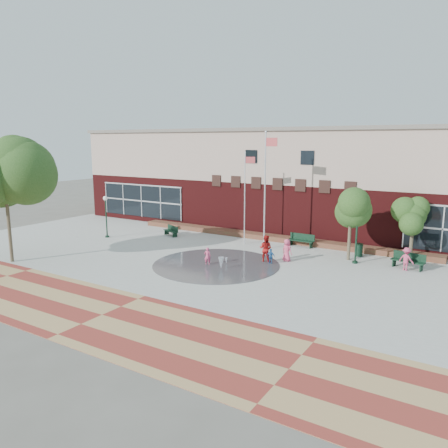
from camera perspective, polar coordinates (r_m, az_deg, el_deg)
The scene contains 24 objects.
ground at distance 26.71m, azimuth -4.53°, elevation -6.86°, with size 120.00×120.00×0.00m, color #666056.
plaza_concrete at distance 29.89m, azimuth 0.00°, elevation -4.89°, with size 46.00×18.00×0.01m, color #A8A8A0.
paver_band at distance 21.80m, azimuth -15.64°, elevation -11.39°, with size 46.00×6.00×0.01m, color maroon.
splash_pad at distance 29.08m, azimuth -1.04°, elevation -5.35°, with size 8.40×8.40×0.01m, color #383A3D.
library_building at distance 41.02m, azimuth 9.96°, elevation 5.82°, with size 44.40×10.40×9.20m.
flower_bed at distance 36.39m, azimuth 6.29°, elevation -2.11°, with size 26.00×1.20×0.40m, color maroon.
flagpole_left at distance 34.17m, azimuth 2.79°, elevation 4.01°, with size 0.84×0.27×7.29m.
flagpole_right at distance 32.49m, azimuth 5.45°, elevation 5.17°, with size 1.08×0.24×8.82m.
lamp_left at distance 38.09m, azimuth -15.16°, elevation 1.54°, with size 0.38×0.38×3.55m.
lamp_right at distance 30.15m, azimuth 16.96°, elevation -0.65°, with size 0.40×0.40×3.78m.
bench_left at distance 37.99m, azimuth -6.94°, elevation -1.13°, with size 1.82×1.14×0.89m.
bench_mid at distance 34.39m, azimuth 10.03°, elevation -2.42°, with size 2.02×0.61×1.01m.
bench_right at distance 30.48m, azimuth 22.86°, elevation -4.81°, with size 2.14×0.97×1.04m.
trash_can at distance 32.49m, azimuth 17.20°, elevation -3.25°, with size 0.57×0.57×0.93m.
tree_big_left at distance 32.17m, azimuth -26.79°, elevation 5.90°, with size 5.24×5.24×8.37m.
tree_mid at distance 30.69m, azimuth 16.26°, elevation 2.18°, with size 3.03×3.03×5.11m.
tree_small_right at distance 32.09m, azimuth 23.51°, elevation 1.02°, with size 2.52×2.52×4.30m.
water_jet_a at distance 28.09m, azimuth -0.38°, elevation -5.94°, with size 0.39×0.39×0.76m, color white.
water_jet_b at distance 29.23m, azimuth 0.30°, elevation -5.27°, with size 0.19×0.19×0.42m, color white.
child_splash at distance 28.93m, azimuth -2.17°, elevation -4.22°, with size 0.43×0.28×1.19m, color #DF4C78.
adult_red at distance 29.70m, azimuth 5.45°, elevation -3.21°, with size 0.90×0.70×1.85m, color #A81715.
adult_pink at distance 30.00m, azimuth 8.21°, elevation -3.42°, with size 0.76×0.50×1.56m, color #DF4970.
child_blue at distance 29.30m, azimuth 6.13°, elevation -4.23°, with size 0.61×0.26×1.05m, color #2D64A3.
person_bench at distance 29.91m, azimuth 22.72°, elevation -4.26°, with size 0.97×0.56×1.50m, color #C34166.
Camera 1 is at (15.07, -20.51, 8.09)m, focal length 35.00 mm.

